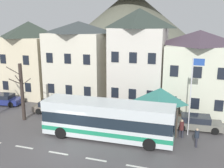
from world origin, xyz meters
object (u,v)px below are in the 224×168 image
Objects in this scene: pedestrian_02 at (160,125)px; parked_car_01 at (54,107)px; bus_shelter at (160,95)px; flagpole at (192,91)px; hilltop_castle at (130,28)px; public_bench at (187,120)px; pedestrian_00 at (197,137)px; townhouse_00 at (31,59)px; pedestrian_01 at (182,128)px; bare_tree_00 at (22,92)px; townhouse_02 at (138,59)px; townhouse_03 at (197,72)px; parked_car_00 at (197,123)px; townhouse_01 at (80,61)px; parked_car_02 at (4,99)px; transit_bus at (108,120)px.

parked_car_01 is at bearing 169.37° from pedestrian_02.
bus_shelter is 2.91m from flagpole.
public_bench is at bearing -64.61° from hilltop_castle.
public_bench is at bearing 100.68° from pedestrian_00.
pedestrian_01 is at bearing -21.35° from townhouse_00.
hilltop_castle is at bearing 78.76° from parked_car_01.
hilltop_castle is 29.99m from bare_tree_00.
townhouse_02 is 11.66m from pedestrian_00.
townhouse_03 reaches higher than parked_car_00.
parked_car_01 is at bearing -96.39° from townhouse_01.
pedestrian_01 is at bearing -14.95° from parked_car_02.
townhouse_00 is 0.87× the size of townhouse_02.
transit_bus is 7.22× the size of pedestrian_00.
pedestrian_02 is (11.52, -2.16, 0.26)m from parked_car_01.
parked_car_00 is at bearing -86.94° from townhouse_03.
transit_bus reaches higher than parked_car_02.
pedestrian_00 is 1.02× the size of public_bench.
parked_car_01 is 14.40m from flagpole.
hilltop_castle is (-6.39, 21.54, 2.78)m from townhouse_02.
pedestrian_01 is (12.74, -7.57, -3.91)m from townhouse_01.
transit_bus is 1.64× the size of flagpole.
parked_car_00 is at bearing -36.64° from townhouse_02.
hilltop_castle reaches higher than public_bench.
townhouse_03 is 1.97× the size of parked_car_02.
transit_bus is (-0.52, -9.08, -3.89)m from townhouse_02.
parked_car_01 is 0.82× the size of bare_tree_00.
hilltop_castle reaches higher than parked_car_01.
pedestrian_02 reaches higher than parked_car_00.
pedestrian_01 is (-1.24, -2.22, 0.24)m from parked_car_00.
townhouse_00 is 2.17× the size of parked_car_02.
parked_car_01 is 4.03m from bare_tree_00.
townhouse_03 is at bearing 91.68° from pedestrian_00.
townhouse_03 is at bearing 3.44° from townhouse_02.
parked_car_02 is at bearing 174.49° from flagpole.
bus_shelter is (10.67, -6.03, -1.71)m from townhouse_01.
transit_bus reaches higher than parked_car_01.
townhouse_01 reaches higher than transit_bus.
townhouse_02 is at bearing 38.56° from bare_tree_00.
parked_car_00 is at bearing -14.71° from townhouse_00.
parked_car_00 is (7.10, 4.18, -0.94)m from transit_bus.
townhouse_01 is 7.44m from townhouse_02.
townhouse_03 is at bearing 82.69° from pedestrian_01.
townhouse_03 is 2.30× the size of bus_shelter.
bus_shelter reaches higher than pedestrian_02.
townhouse_01 reaches higher than parked_car_00.
parked_car_01 is at bearing 170.79° from pedestrian_01.
townhouse_02 is at bearing 85.13° from transit_bus.
pedestrian_02 is at bearing -23.29° from townhouse_00.
townhouse_03 is 1.54× the size of bare_tree_00.
townhouse_03 is 5.85m from public_bench.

